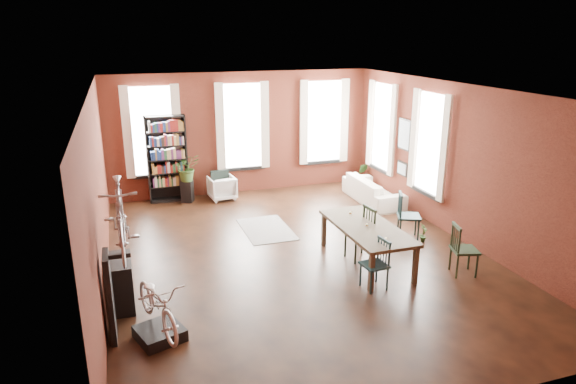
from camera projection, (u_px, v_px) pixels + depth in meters
name	position (u px, v px, depth m)	size (l,w,h in m)	color
room	(300.00, 141.00, 9.96)	(9.00, 9.04, 3.22)	black
dining_table	(366.00, 245.00, 9.56)	(1.00, 2.21, 0.75)	#4D412E
dining_chair_a	(374.00, 265.00, 8.61)	(0.40, 0.40, 0.87)	#1B383B
dining_chair_b	(359.00, 234.00, 9.73)	(0.47, 0.47, 1.01)	black
dining_chair_c	(465.00, 250.00, 9.12)	(0.43, 0.43, 0.94)	#1D2F1C
dining_chair_d	(409.00, 216.00, 10.70)	(0.46, 0.46, 0.99)	#162E31
bookshelf	(167.00, 159.00, 12.94)	(1.00, 0.32, 2.20)	black
white_armchair	(222.00, 187.00, 13.28)	(0.65, 0.60, 0.66)	silver
cream_sofa	(373.00, 186.00, 13.08)	(2.08, 0.61, 0.81)	beige
striped_rug	(266.00, 229.00, 11.32)	(1.01, 1.61, 0.01)	black
bike_trainer	(160.00, 333.00, 7.27)	(0.60, 0.60, 0.17)	black
bike_wall_rack	(110.00, 297.00, 7.13)	(0.16, 0.60, 1.30)	black
console_table	(120.00, 283.00, 8.05)	(0.40, 0.80, 0.80)	black
plant_stand	(187.00, 191.00, 13.09)	(0.28, 0.28, 0.55)	black
plant_by_sofa	(361.00, 180.00, 14.56)	(0.35, 0.64, 0.28)	#255220
plant_small	(423.00, 239.00, 10.63)	(0.21, 0.40, 0.15)	#2B4F1F
bicycle_floor	(156.00, 280.00, 7.03)	(0.52, 0.79, 1.49)	beige
bicycle_hung	(118.00, 194.00, 6.76)	(0.47, 1.00, 1.66)	#A5A8AD
plant_on_stand	(187.00, 171.00, 12.94)	(0.62, 0.69, 0.54)	#3B6227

